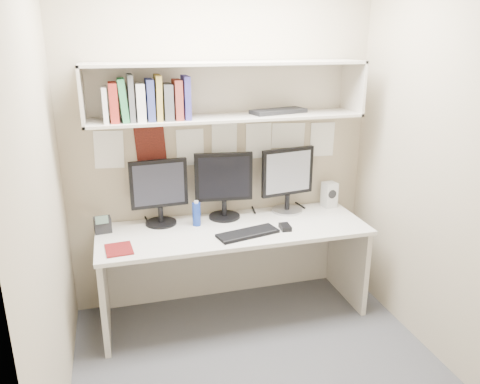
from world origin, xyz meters
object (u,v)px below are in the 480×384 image
object	(u,v)px
monitor_left	(159,190)
desk_phone	(103,225)
keyboard	(248,233)
monitor_center	(224,183)
desk	(234,271)
speaker	(329,195)
maroon_notebook	(119,249)
monitor_right	(288,178)

from	to	relation	value
monitor_left	desk_phone	size ratio (longest dim) A/B	3.46
keyboard	monitor_center	bearing A→B (deg)	88.75
desk	speaker	world-z (taller)	speaker
keyboard	maroon_notebook	bearing A→B (deg)	167.62
monitor_center	desk_phone	xyz separation A→B (m)	(-0.92, -0.05, -0.22)
monitor_right	desk	bearing A→B (deg)	-165.77
keyboard	desk_phone	world-z (taller)	desk_phone
monitor_left	speaker	xyz separation A→B (m)	(1.40, 0.01, -0.16)
monitor_right	speaker	xyz separation A→B (m)	(0.38, 0.01, -0.18)
monitor_right	maroon_notebook	distance (m)	1.43
monitor_right	desk_phone	distance (m)	1.47
monitor_right	maroon_notebook	bearing A→B (deg)	-172.56
desk	maroon_notebook	xyz separation A→B (m)	(-0.84, -0.18, 0.37)
maroon_notebook	desk_phone	world-z (taller)	desk_phone
monitor_left	monitor_right	world-z (taller)	monitor_right
monitor_right	desk_phone	bearing A→B (deg)	172.99
keyboard	speaker	size ratio (longest dim) A/B	2.14
monitor_left	monitor_center	distance (m)	0.50
monitor_right	maroon_notebook	world-z (taller)	monitor_right
keyboard	desk_phone	xyz separation A→B (m)	(-1.00, 0.33, 0.05)
keyboard	speaker	bearing A→B (deg)	12.15
monitor_left	keyboard	bearing A→B (deg)	-37.67
speaker	maroon_notebook	xyz separation A→B (m)	(-1.72, -0.41, -0.10)
monitor_center	monitor_right	size ratio (longest dim) A/B	0.99
desk	monitor_center	distance (m)	0.68
monitor_left	desk	bearing A→B (deg)	-27.05
monitor_right	maroon_notebook	size ratio (longest dim) A/B	2.47
desk	monitor_left	distance (m)	0.84
monitor_right	monitor_center	bearing A→B (deg)	170.88
monitor_left	monitor_right	bearing A→B (deg)	-3.96
desk	keyboard	xyz separation A→B (m)	(0.06, -0.17, 0.37)
monitor_center	monitor_right	xyz separation A→B (m)	(0.53, -0.00, 0.00)
desk	monitor_left	xyz separation A→B (m)	(-0.51, 0.22, 0.63)
monitor_left	monitor_center	bearing A→B (deg)	-3.97
desk	monitor_left	world-z (taller)	monitor_left
desk	monitor_right	xyz separation A→B (m)	(0.51, 0.22, 0.64)
monitor_right	desk_phone	xyz separation A→B (m)	(-1.45, -0.05, -0.22)
monitor_right	desk_phone	size ratio (longest dim) A/B	3.63
monitor_right	speaker	world-z (taller)	monitor_right
monitor_center	monitor_left	bearing A→B (deg)	-173.26
speaker	monitor_center	bearing A→B (deg)	173.33
maroon_notebook	monitor_center	bearing A→B (deg)	21.20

